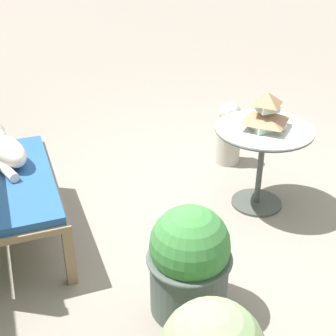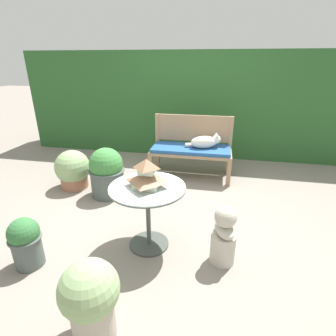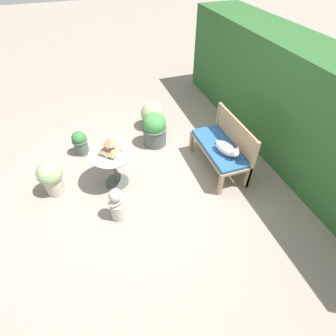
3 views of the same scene
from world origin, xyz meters
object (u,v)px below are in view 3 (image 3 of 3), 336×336
at_px(cat, 227,149).
at_px(garden_bench, 219,149).
at_px(garden_bust, 117,205).
at_px(potted_plant_table_near, 80,142).
at_px(pagoda_birdhouse, 110,147).
at_px(potted_plant_hedge_corner, 153,116).
at_px(patio_table, 113,159).
at_px(potted_plant_patio_mid, 154,129).
at_px(potted_plant_bench_right, 51,177).

bearing_deg(cat, garden_bench, 163.21).
xyz_separation_m(garden_bust, potted_plant_table_near, (-1.70, -0.37, -0.02)).
relative_size(cat, potted_plant_table_near, 1.13).
distance_m(pagoda_birdhouse, potted_plant_hedge_corner, 1.82).
relative_size(patio_table, potted_plant_hedge_corner, 1.28).
height_order(garden_bust, potted_plant_hedge_corner, garden_bust).
xyz_separation_m(pagoda_birdhouse, potted_plant_patio_mid, (-0.82, 0.92, -0.43)).
xyz_separation_m(garden_bench, potted_plant_table_near, (-1.19, -2.23, -0.17)).
bearing_deg(potted_plant_table_near, garden_bust, 12.38).
bearing_deg(potted_plant_hedge_corner, garden_bench, 23.82).
xyz_separation_m(garden_bench, patio_table, (-0.21, -1.76, 0.10)).
xyz_separation_m(potted_plant_table_near, potted_plant_patio_mid, (0.16, 1.39, 0.08)).
bearing_deg(potted_plant_patio_mid, patio_table, -48.29).
bearing_deg(garden_bench, potted_plant_bench_right, -96.69).
bearing_deg(garden_bust, garden_bench, 174.19).
height_order(pagoda_birdhouse, potted_plant_patio_mid, pagoda_birdhouse).
height_order(pagoda_birdhouse, garden_bust, pagoda_birdhouse).
bearing_deg(potted_plant_patio_mid, garden_bench, 39.22).
xyz_separation_m(patio_table, potted_plant_bench_right, (-0.11, -0.98, -0.18)).
distance_m(garden_bench, pagoda_birdhouse, 1.81).
bearing_deg(potted_plant_bench_right, potted_plant_table_near, 149.99).
distance_m(potted_plant_bench_right, potted_plant_patio_mid, 2.02).
distance_m(cat, pagoda_birdhouse, 1.82).
height_order(pagoda_birdhouse, potted_plant_hedge_corner, pagoda_birdhouse).
xyz_separation_m(garden_bust, potted_plant_patio_mid, (-1.54, 1.02, 0.06)).
bearing_deg(cat, potted_plant_table_near, -140.18).
height_order(patio_table, potted_plant_patio_mid, potted_plant_patio_mid).
bearing_deg(patio_table, potted_plant_table_near, -154.37).
height_order(garden_bench, potted_plant_table_near, garden_bench).
distance_m(patio_table, potted_plant_hedge_corner, 1.77).
bearing_deg(pagoda_birdhouse, potted_plant_patio_mid, 131.71).
distance_m(garden_bust, potted_plant_patio_mid, 1.85).
bearing_deg(potted_plant_patio_mid, potted_plant_hedge_corner, 167.27).
bearing_deg(potted_plant_table_near, potted_plant_hedge_corner, 105.18).
height_order(garden_bust, potted_plant_table_near, garden_bust).
height_order(garden_bench, potted_plant_patio_mid, potted_plant_patio_mid).
xyz_separation_m(potted_plant_bench_right, potted_plant_hedge_corner, (-1.29, 2.03, -0.06)).
distance_m(garden_bench, potted_plant_hedge_corner, 1.76).
distance_m(garden_bench, cat, 0.27).
xyz_separation_m(cat, garden_bust, (0.30, -1.86, -0.31)).
distance_m(cat, garden_bust, 1.91).
xyz_separation_m(cat, potted_plant_patio_mid, (-1.24, -0.84, -0.25)).
xyz_separation_m(pagoda_birdhouse, potted_plant_table_near, (-0.98, -0.47, -0.52)).
xyz_separation_m(garden_bust, potted_plant_hedge_corner, (-2.11, 1.15, -0.00)).
height_order(garden_bench, cat, cat).
height_order(garden_bust, potted_plant_bench_right, potted_plant_bench_right).
bearing_deg(patio_table, garden_bench, 83.26).
bearing_deg(garden_bench, garden_bust, -74.73).
bearing_deg(pagoda_birdhouse, potted_plant_hedge_corner, 143.06).
bearing_deg(potted_plant_bench_right, garden_bench, 83.31).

